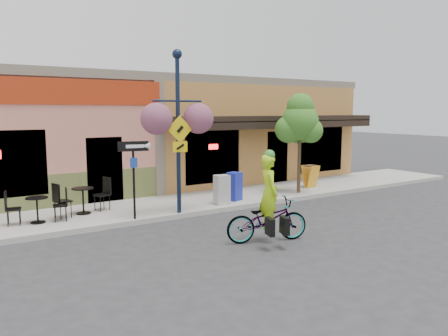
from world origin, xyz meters
name	(u,v)px	position (x,y,z in m)	size (l,w,h in m)	color
ground	(238,215)	(0.00, 0.00, 0.00)	(90.00, 90.00, 0.00)	#2D2D30
sidewalk	(205,201)	(0.00, 2.00, 0.07)	(24.00, 3.00, 0.15)	#9E9B93
curb	(228,209)	(0.00, 0.55, 0.07)	(24.00, 0.12, 0.15)	#A8A59E
building	(141,131)	(0.00, 7.50, 2.25)	(18.20, 8.20, 4.50)	tan
bicycle	(267,220)	(-0.99, -2.65, 0.54)	(0.71, 2.04, 1.07)	#9C310E
cyclist_rider	(269,203)	(-0.94, -2.65, 0.94)	(0.69, 0.45, 1.89)	#AADF17
lamp_post	(178,133)	(-1.68, 0.65, 2.53)	(1.52, 0.61, 4.76)	#0F1B32
one_way_sign	(134,180)	(-3.08, 0.65, 1.24)	(0.84, 0.18, 2.18)	black
cafe_set_left	(37,206)	(-5.44, 1.66, 0.61)	(1.54, 0.77, 0.92)	black
cafe_set_right	(83,197)	(-4.11, 2.06, 0.66)	(1.69, 0.84, 1.01)	black
newspaper_box_blue	(234,186)	(0.72, 1.24, 0.63)	(0.43, 0.38, 0.95)	#1B28A7
newspaper_box_grey	(222,190)	(0.03, 0.96, 0.62)	(0.44, 0.40, 0.95)	#ADADAD
street_tree	(300,143)	(3.50, 1.10, 1.99)	(1.44, 1.44, 3.69)	#3D7A26
sandwich_board	(313,177)	(4.67, 1.52, 0.59)	(0.53, 0.39, 0.89)	gold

